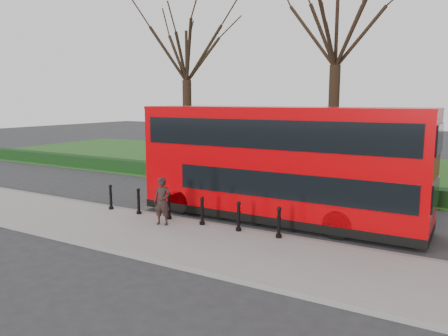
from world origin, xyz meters
The scene contains 12 objects.
ground centered at (0.00, 0.00, 0.00)m, with size 120.00×120.00×0.00m, color #28282B.
pavement centered at (0.00, -3.00, 0.07)m, with size 60.00×4.00×0.15m, color gray.
kerb centered at (0.00, -1.00, 0.07)m, with size 60.00×0.25×0.16m, color slate.
grass_verge centered at (0.00, 15.00, 0.03)m, with size 60.00×18.00×0.06m, color #204E1A.
hedge centered at (0.00, 6.80, 0.40)m, with size 60.00×0.90×0.80m, color black.
yellow_line_outer centered at (0.00, -0.70, 0.01)m, with size 60.00×0.10×0.01m, color yellow.
yellow_line_inner centered at (0.00, -0.50, 0.01)m, with size 60.00×0.10×0.01m, color yellow.
tree_left centered at (-8.00, 10.00, 7.94)m, with size 7.00×7.00×10.93m.
tree_mid centered at (2.00, 10.00, 8.72)m, with size 7.68×7.68×11.99m.
bollard_row centered at (-0.16, -1.35, 0.65)m, with size 7.76×0.15×1.00m.
bus_lead centered at (2.52, 1.06, 2.23)m, with size 11.12×2.55×4.42m.
pedestrian centered at (-0.67, -2.07, 1.03)m, with size 0.64×0.42×1.76m, color black.
Camera 1 is at (9.15, -14.36, 4.69)m, focal length 35.00 mm.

